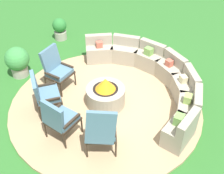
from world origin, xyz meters
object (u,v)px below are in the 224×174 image
lounge_chair_back_left (59,118)px  lounge_chair_back_right (101,130)px  potted_plant_2 (60,28)px  lounge_chair_front_left (56,68)px  potted_plant_3 (18,61)px  lounge_chair_front_right (44,93)px  fire_pit (106,94)px  curved_stone_bench (154,76)px

lounge_chair_back_left → lounge_chair_back_right: lounge_chair_back_right is taller
potted_plant_2 → lounge_chair_front_left: bearing=-34.8°
lounge_chair_back_left → potted_plant_3: lounge_chair_back_left is taller
lounge_chair_front_right → potted_plant_2: size_ratio=1.48×
lounge_chair_front_right → potted_plant_2: lounge_chair_front_right is taller
potted_plant_2 → lounge_chair_front_right: bearing=-38.8°
fire_pit → potted_plant_3: bearing=-159.4°
fire_pit → lounge_chair_front_right: lounge_chair_front_right is taller
fire_pit → lounge_chair_back_right: 1.42m
lounge_chair_back_right → lounge_chair_front_left: bearing=118.3°
lounge_chair_back_right → lounge_chair_front_right: bearing=137.6°
lounge_chair_front_left → potted_plant_3: 1.28m
lounge_chair_front_left → lounge_chair_back_left: size_ratio=1.06×
lounge_chair_front_left → lounge_chair_front_right: bearing=23.5°
potted_plant_2 → curved_stone_bench: bearing=4.9°
curved_stone_bench → lounge_chair_front_right: 2.72m
curved_stone_bench → lounge_chair_front_left: 2.42m
fire_pit → lounge_chair_back_left: size_ratio=0.88×
fire_pit → lounge_chair_front_right: size_ratio=0.87×
lounge_chair_back_left → potted_plant_2: (-3.62, 2.38, -0.23)m
lounge_chair_front_right → lounge_chair_back_right: bearing=30.3°
curved_stone_bench → lounge_chair_front_left: bearing=-131.3°
fire_pit → potted_plant_3: potted_plant_3 is taller
curved_stone_bench → lounge_chair_front_left: (-1.59, -1.81, 0.26)m
lounge_chair_back_right → fire_pit: bearing=86.4°
lounge_chair_back_left → lounge_chair_back_right: 0.91m
lounge_chair_back_left → potted_plant_3: 2.69m
fire_pit → curved_stone_bench: 1.37m
lounge_chair_front_right → lounge_chair_back_left: 0.90m
lounge_chair_front_left → curved_stone_bench: bearing=122.3°
curved_stone_bench → potted_plant_2: curved_stone_bench is taller
lounge_chair_front_left → lounge_chair_front_right: size_ratio=1.04×
fire_pit → lounge_chair_back_left: bearing=-82.5°
potted_plant_2 → fire_pit: bearing=-16.5°
curved_stone_bench → lounge_chair_front_right: size_ratio=3.89×
lounge_chair_back_right → lounge_chair_back_left: bearing=156.5°
lounge_chair_front_left → lounge_chair_front_right: lounge_chair_front_left is taller
curved_stone_bench → lounge_chair_back_left: (-0.12, -2.70, 0.23)m
lounge_chair_front_right → potted_plant_2: bearing=164.4°
fire_pit → lounge_chair_back_left: 1.40m
curved_stone_bench → lounge_chair_back_left: bearing=-92.5°
lounge_chair_front_right → lounge_chair_back_left: (0.88, -0.19, -0.00)m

